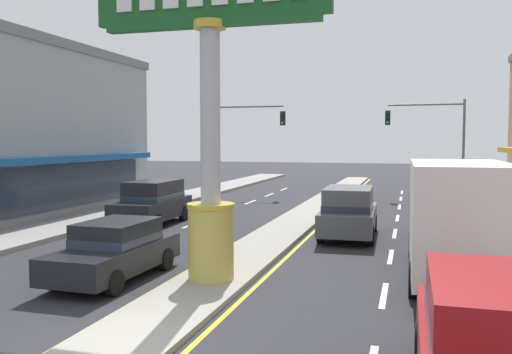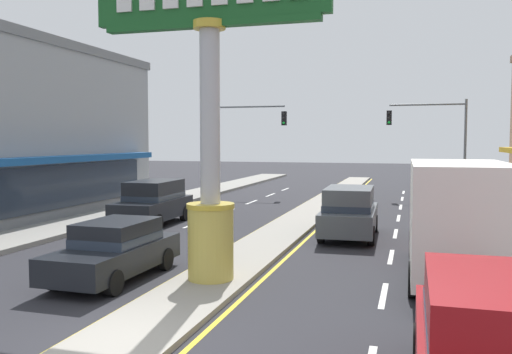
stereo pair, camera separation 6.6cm
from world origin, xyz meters
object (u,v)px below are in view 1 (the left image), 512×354
Objects in this scene: suv_far_left_oncoming at (349,212)px; traffic_light_right_side at (434,131)px; box_truck_near_left_lane at (456,217)px; suv_far_right_lane at (153,202)px; sedan_near_right_lane at (115,249)px; district_sign at (210,112)px; suv_mid_left_lane at (495,345)px; traffic_light_left_side at (242,131)px.

traffic_light_right_side is at bearing 77.12° from suv_far_left_oncoming.
box_truck_near_left_lane is at bearing -60.15° from suv_far_left_oncoming.
suv_far_right_lane is 1.00× the size of suv_far_left_oncoming.
sedan_near_right_lane is at bearing -123.69° from suv_far_left_oncoming.
box_truck_near_left_lane is at bearing -29.32° from suv_far_right_lane.
traffic_light_right_side reaches higher than suv_far_left_oncoming.
suv_far_right_lane is 13.60m from box_truck_near_left_lane.
district_sign is 6.76m from box_truck_near_left_lane.
suv_far_left_oncoming reaches higher than sedan_near_right_lane.
district_sign is at bearing -55.21° from suv_far_right_lane.
traffic_light_right_side is 0.89× the size of box_truck_near_left_lane.
suv_far_left_oncoming is (5.22, 7.83, 0.20)m from sedan_near_right_lane.
suv_far_right_lane is 1.01× the size of suv_mid_left_lane.
traffic_light_right_side is (6.19, 23.31, -0.11)m from district_sign.
box_truck_near_left_lane reaches higher than suv_far_left_oncoming.
suv_far_right_lane reaches higher than sedan_near_right_lane.
traffic_light_left_side is 12.43m from traffic_light_right_side.
traffic_light_left_side is 1.00× the size of traffic_light_right_side.
suv_far_left_oncoming is (2.61, 7.64, -3.37)m from district_sign.
traffic_light_left_side is 30.23m from suv_mid_left_lane.
suv_far_left_oncoming is at bearing 119.85° from box_truck_near_left_lane.
sedan_near_right_lane is 8.83m from box_truck_near_left_lane.
suv_far_right_lane is at bearing -129.28° from traffic_light_right_side.
suv_far_left_oncoming is at bearing 104.41° from suv_mid_left_lane.
district_sign is 4.42m from sedan_near_right_lane.
district_sign reaches higher than suv_far_right_lane.
box_truck_near_left_lane reaches higher than sedan_near_right_lane.
suv_far_right_lane is 0.67× the size of box_truck_near_left_lane.
sedan_near_right_lane is 9.41m from suv_far_left_oncoming.
sedan_near_right_lane is 0.94× the size of suv_mid_left_lane.
traffic_light_right_side reaches higher than box_truck_near_left_lane.
district_sign is 24.12m from traffic_light_right_side.
district_sign is at bearing 138.67° from suv_mid_left_lane.
district_sign is 1.73× the size of suv_far_right_lane.
suv_far_left_oncoming is (8.81, -14.68, -3.26)m from traffic_light_left_side.
suv_far_right_lane is at bearing 150.68° from box_truck_near_left_lane.
traffic_light_right_side is 1.35× the size of suv_mid_left_lane.
box_truck_near_left_lane is (5.93, 1.86, -2.66)m from district_sign.
district_sign is at bearing -162.63° from box_truck_near_left_lane.
box_truck_near_left_lane is (8.54, 2.05, 0.91)m from sedan_near_right_lane.
suv_far_left_oncoming is at bearing 71.13° from district_sign.
district_sign is 23.16m from traffic_light_left_side.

